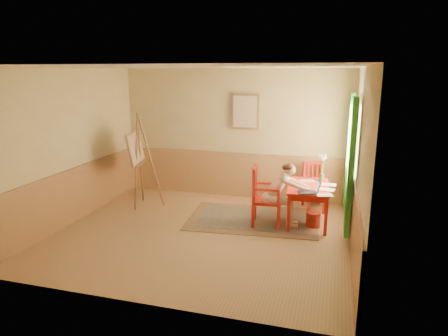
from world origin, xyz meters
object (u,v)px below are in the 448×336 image
(chair_back, at_px, (314,185))
(easel, at_px, (137,151))
(table, at_px, (308,190))
(chair_left, at_px, (264,196))
(laptop, at_px, (311,190))
(figure, at_px, (280,192))

(chair_back, relative_size, easel, 0.48)
(table, distance_m, chair_left, 0.83)
(table, xyz_separation_m, easel, (-3.45, 0.07, 0.52))
(chair_back, xyz_separation_m, laptop, (0.01, -1.40, 0.30))
(table, height_order, chair_back, chair_back)
(laptop, bearing_deg, chair_back, 90.31)
(laptop, bearing_deg, figure, 163.23)
(table, bearing_deg, chair_back, 86.38)
(figure, bearing_deg, easel, 172.72)
(table, distance_m, figure, 0.56)
(chair_left, xyz_separation_m, figure, (0.30, 0.02, 0.10))
(table, distance_m, laptop, 0.49)
(chair_left, relative_size, figure, 0.93)
(figure, distance_m, laptop, 0.57)
(laptop, bearing_deg, chair_left, 170.34)
(chair_left, relative_size, laptop, 2.74)
(table, relative_size, laptop, 3.13)
(table, height_order, chair_left, chair_left)
(table, height_order, easel, easel)
(easel, bearing_deg, chair_left, -8.48)
(chair_left, bearing_deg, easel, 171.52)
(chair_back, height_order, figure, figure)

